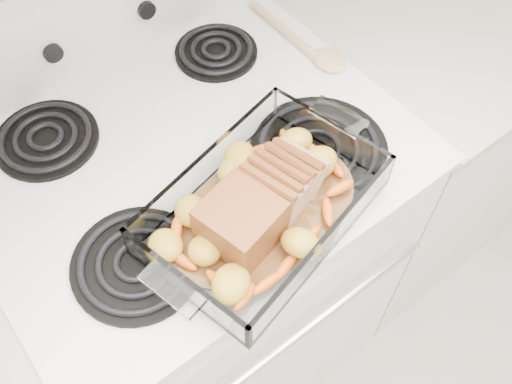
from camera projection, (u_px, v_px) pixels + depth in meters
electric_range at (201, 260)px, 1.41m from camera, size 0.78×0.70×1.12m
counter_right at (391, 138)px, 1.65m from camera, size 0.58×0.68×0.93m
baking_dish at (264, 210)px, 0.93m from camera, size 0.38×0.25×0.07m
pork_roast at (253, 207)px, 0.89m from camera, size 0.22×0.11×0.09m
roast_vegetables at (248, 194)px, 0.93m from camera, size 0.36×0.19×0.04m
wooden_spoon at (309, 47)px, 1.17m from camera, size 0.06×0.28×0.02m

